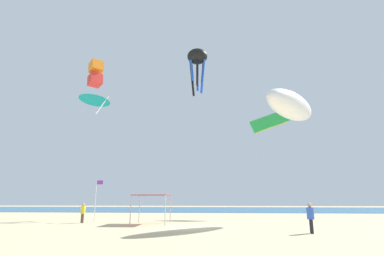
{
  "coord_description": "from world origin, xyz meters",
  "views": [
    {
      "loc": [
        2.16,
        -21.91,
        2.04
      ],
      "look_at": [
        -0.43,
        14.12,
        10.65
      ],
      "focal_mm": 27.42,
      "sensor_mm": 36.0,
      "label": 1
    }
  ],
  "objects_px": {
    "kite_parafoil_green": "(271,121)",
    "kite_box_orange": "(96,73)",
    "banner_flag": "(97,196)",
    "kite_octopus_black": "(197,59)",
    "person_leftmost": "(310,215)",
    "kite_delta_teal": "(95,98)",
    "kite_inflatable_white": "(290,105)",
    "canopy_tent": "(152,196)",
    "person_near_tent": "(83,211)"
  },
  "relations": [
    {
      "from": "kite_delta_teal",
      "to": "kite_inflatable_white",
      "type": "height_order",
      "value": "kite_delta_teal"
    },
    {
      "from": "kite_box_orange",
      "to": "canopy_tent",
      "type": "bearing_deg",
      "value": 101.95
    },
    {
      "from": "canopy_tent",
      "to": "person_near_tent",
      "type": "bearing_deg",
      "value": 175.38
    },
    {
      "from": "kite_delta_teal",
      "to": "kite_box_orange",
      "type": "bearing_deg",
      "value": 146.28
    },
    {
      "from": "banner_flag",
      "to": "kite_parafoil_green",
      "type": "xyz_separation_m",
      "value": [
        17.5,
        8.45,
        8.86
      ]
    },
    {
      "from": "person_leftmost",
      "to": "kite_delta_teal",
      "type": "distance_m",
      "value": 30.14
    },
    {
      "from": "canopy_tent",
      "to": "kite_inflatable_white",
      "type": "relative_size",
      "value": 0.35
    },
    {
      "from": "person_near_tent",
      "to": "kite_inflatable_white",
      "type": "bearing_deg",
      "value": 47.98
    },
    {
      "from": "canopy_tent",
      "to": "kite_delta_teal",
      "type": "distance_m",
      "value": 19.65
    },
    {
      "from": "kite_inflatable_white",
      "to": "kite_parafoil_green",
      "type": "distance_m",
      "value": 9.42
    },
    {
      "from": "person_near_tent",
      "to": "kite_octopus_black",
      "type": "distance_m",
      "value": 23.58
    },
    {
      "from": "banner_flag",
      "to": "kite_octopus_black",
      "type": "distance_m",
      "value": 21.73
    },
    {
      "from": "canopy_tent",
      "to": "kite_box_orange",
      "type": "bearing_deg",
      "value": 144.88
    },
    {
      "from": "person_leftmost",
      "to": "banner_flag",
      "type": "distance_m",
      "value": 17.97
    },
    {
      "from": "banner_flag",
      "to": "kite_inflatable_white",
      "type": "bearing_deg",
      "value": -3.01
    },
    {
      "from": "person_leftmost",
      "to": "kite_inflatable_white",
      "type": "distance_m",
      "value": 11.33
    },
    {
      "from": "person_leftmost",
      "to": "kite_delta_teal",
      "type": "xyz_separation_m",
      "value": [
        -20.97,
        16.76,
        13.7
      ]
    },
    {
      "from": "banner_flag",
      "to": "kite_octopus_black",
      "type": "bearing_deg",
      "value": 46.61
    },
    {
      "from": "canopy_tent",
      "to": "person_near_tent",
      "type": "xyz_separation_m",
      "value": [
        -5.9,
        0.48,
        -1.2
      ]
    },
    {
      "from": "kite_delta_teal",
      "to": "kite_parafoil_green",
      "type": "height_order",
      "value": "kite_delta_teal"
    },
    {
      "from": "kite_octopus_black",
      "to": "person_near_tent",
      "type": "bearing_deg",
      "value": -162.46
    },
    {
      "from": "banner_flag",
      "to": "kite_box_orange",
      "type": "distance_m",
      "value": 14.25
    },
    {
      "from": "person_near_tent",
      "to": "kite_inflatable_white",
      "type": "xyz_separation_m",
      "value": [
        17.86,
        0.66,
        9.07
      ]
    },
    {
      "from": "canopy_tent",
      "to": "banner_flag",
      "type": "relative_size",
      "value": 0.78
    },
    {
      "from": "person_near_tent",
      "to": "kite_octopus_black",
      "type": "bearing_deg",
      "value": 95.57
    },
    {
      "from": "kite_inflatable_white",
      "to": "person_near_tent",
      "type": "bearing_deg",
      "value": -50.4
    },
    {
      "from": "person_near_tent",
      "to": "kite_octopus_black",
      "type": "height_order",
      "value": "kite_octopus_black"
    },
    {
      "from": "kite_delta_teal",
      "to": "kite_inflatable_white",
      "type": "distance_m",
      "value": 24.78
    },
    {
      "from": "kite_delta_teal",
      "to": "kite_inflatable_white",
      "type": "xyz_separation_m",
      "value": [
        22.19,
        -9.98,
        -4.72
      ]
    },
    {
      "from": "banner_flag",
      "to": "canopy_tent",
      "type": "bearing_deg",
      "value": -20.64
    },
    {
      "from": "kite_inflatable_white",
      "to": "kite_delta_teal",
      "type": "bearing_deg",
      "value": -76.73
    },
    {
      "from": "person_near_tent",
      "to": "person_leftmost",
      "type": "height_order",
      "value": "person_leftmost"
    },
    {
      "from": "kite_parafoil_green",
      "to": "person_leftmost",
      "type": "bearing_deg",
      "value": 80.51
    },
    {
      "from": "canopy_tent",
      "to": "person_leftmost",
      "type": "height_order",
      "value": "canopy_tent"
    },
    {
      "from": "kite_octopus_black",
      "to": "kite_inflatable_white",
      "type": "distance_m",
      "value": 16.6
    },
    {
      "from": "person_leftmost",
      "to": "banner_flag",
      "type": "bearing_deg",
      "value": 71.39
    },
    {
      "from": "kite_box_orange",
      "to": "kite_parafoil_green",
      "type": "bearing_deg",
      "value": 150.66
    },
    {
      "from": "canopy_tent",
      "to": "person_near_tent",
      "type": "distance_m",
      "value": 6.04
    },
    {
      "from": "kite_parafoil_green",
      "to": "kite_box_orange",
      "type": "xyz_separation_m",
      "value": [
        -20.08,
        -4.86,
        4.68
      ]
    },
    {
      "from": "person_near_tent",
      "to": "kite_box_orange",
      "type": "distance_m",
      "value": 15.78
    },
    {
      "from": "canopy_tent",
      "to": "banner_flag",
      "type": "distance_m",
      "value": 5.83
    },
    {
      "from": "person_leftmost",
      "to": "kite_box_orange",
      "type": "relative_size",
      "value": 0.58
    },
    {
      "from": "kite_octopus_black",
      "to": "kite_delta_teal",
      "type": "bearing_deg",
      "value": 148.17
    },
    {
      "from": "person_leftmost",
      "to": "kite_inflatable_white",
      "type": "relative_size",
      "value": 0.22
    },
    {
      "from": "kite_parafoil_green",
      "to": "banner_flag",
      "type": "bearing_deg",
      "value": 20.9
    },
    {
      "from": "banner_flag",
      "to": "kite_box_orange",
      "type": "relative_size",
      "value": 1.2
    },
    {
      "from": "person_leftmost",
      "to": "banner_flag",
      "type": "xyz_separation_m",
      "value": [
        -16.2,
        7.7,
        1.13
      ]
    },
    {
      "from": "kite_parafoil_green",
      "to": "kite_inflatable_white",
      "type": "bearing_deg",
      "value": 84.61
    },
    {
      "from": "person_leftmost",
      "to": "canopy_tent",
      "type": "bearing_deg",
      "value": 69.09
    },
    {
      "from": "person_near_tent",
      "to": "banner_flag",
      "type": "distance_m",
      "value": 2.04
    }
  ]
}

